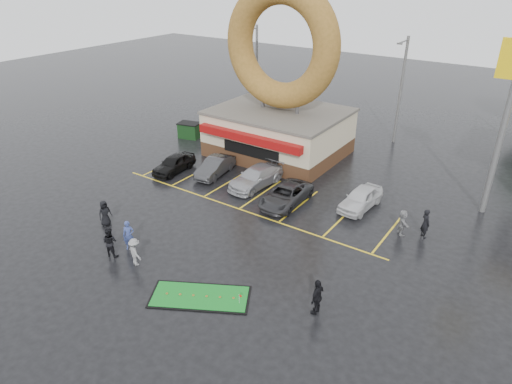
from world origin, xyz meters
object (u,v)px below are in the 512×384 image
Objects in this scene: car_dgrey at (215,167)px; car_silver at (256,177)px; donut_shop at (280,101)px; car_grey at (286,195)px; car_black at (174,164)px; streetlight_mid at (401,89)px; streetlight_left at (256,70)px; shell_sign at (511,98)px; person_blue at (129,235)px; person_cameraman at (317,297)px; car_white at (361,198)px; putting_green at (200,297)px; dumpster at (189,131)px.

car_dgrey is 0.85× the size of car_silver.
donut_shop is 9.66m from car_grey.
streetlight_mid is at bearing 49.87° from car_black.
shell_sign is at bearing -18.99° from streetlight_left.
person_blue is (5.25, -9.04, 0.21)m from car_black.
person_blue is (2.31, -10.32, 0.21)m from car_dgrey.
streetlight_mid reaches higher than person_cameraman.
person_cameraman is at bearing -72.78° from car_white.
streetlight_mid is 13.76m from car_white.
putting_green is (-5.06, -2.20, -0.87)m from person_cameraman.
putting_green is at bearing -60.97° from streetlight_left.
car_silver is 11.65m from dumpster.
person_cameraman is at bearing -50.11° from streetlight_left.
person_cameraman reaches higher than person_blue.
streetlight_left is at bearing -141.03° from person_cameraman.
streetlight_left is 2.25× the size of car_dgrey.
car_silver is 1.19× the size of car_white.
car_white is at bearing 7.23° from car_black.
shell_sign reaches higher than car_grey.
streetlight_left is 4.97× the size of person_cameraman.
streetlight_mid reaches higher than person_blue.
streetlight_left is 29.39m from person_cameraman.
car_white is at bearing -148.97° from shell_sign.
car_silver is at bearing 9.33° from car_black.
car_silver is 7.47m from car_white.
dumpster is (-15.65, -9.28, -4.13)m from streetlight_mid.
putting_green is at bearing -62.36° from car_silver.
streetlight_mid is (7.00, 7.95, 0.32)m from donut_shop.
streetlight_mid is (14.00, 1.00, 0.00)m from streetlight_left.
streetlight_left is 2.34× the size of car_black.
person_blue is 11.04m from person_cameraman.
car_grey is 2.53× the size of dumpster.
streetlight_mid is 25.99m from putting_green.
car_grey reaches higher than putting_green.
car_dgrey is 13.97m from putting_green.
shell_sign is 10.25m from car_white.
person_cameraman is (2.33, -10.43, 0.23)m from car_white.
car_grey is at bearing 98.31° from putting_green.
car_black is at bearing -116.54° from person_cameraman.
donut_shop reaches higher than car_white.
donut_shop is at bearing 123.80° from car_grey.
car_silver is at bearing -55.56° from streetlight_left.
car_dgrey is 1.01× the size of car_white.
shell_sign is 2.33× the size of car_grey.
car_black is (-4.54, -7.62, -3.81)m from donut_shop.
car_black is 3.21m from car_dgrey.
car_dgrey is (-17.60, -5.37, -6.72)m from shell_sign.
car_white is 10.69m from person_cameraman.
person_blue is at bearing -116.45° from car_grey.
car_dgrey is 10.58m from person_blue.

